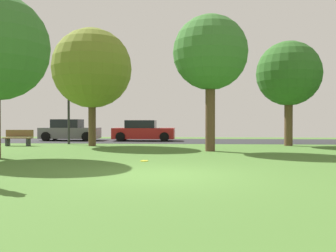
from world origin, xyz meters
TOP-DOWN VIEW (x-y plane):
  - ground_plane at (0.00, 0.00)m, footprint 44.00×44.00m
  - road_strip at (0.00, 16.00)m, footprint 44.00×6.40m
  - oak_tree_left at (1.66, 7.66)m, footprint 3.48×3.48m
  - oak_tree_center at (-4.80, 10.79)m, footprint 4.46×4.46m
  - birch_tree_lone at (6.27, 11.66)m, footprint 3.64×3.64m
  - frisbee_disc at (-0.85, 3.20)m, footprint 0.27×0.27m
  - parked_car_grey at (-7.97, 16.30)m, footprint 4.11×1.97m
  - parked_car_red at (-2.62, 16.21)m, footprint 4.32×2.01m
  - park_bench at (-8.95, 10.56)m, footprint 1.60×0.45m
  - street_lamp_post at (-6.62, 12.20)m, footprint 0.14×0.14m

SIDE VIEW (x-z plane):
  - ground_plane at x=0.00m, z-range 0.00..0.00m
  - road_strip at x=0.00m, z-range 0.00..0.01m
  - frisbee_disc at x=-0.85m, z-range 0.00..0.03m
  - park_bench at x=-8.95m, z-range 0.01..0.91m
  - parked_car_red at x=-2.62m, z-range -0.06..1.39m
  - parked_car_grey at x=-7.97m, z-range -0.07..1.44m
  - street_lamp_post at x=-6.62m, z-range 0.00..4.50m
  - birch_tree_lone at x=6.27m, z-range 1.10..7.01m
  - oak_tree_center at x=-4.80m, z-range 1.05..7.65m
  - oak_tree_left at x=1.66m, z-range 1.38..7.71m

